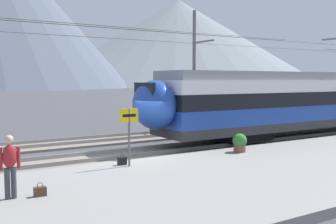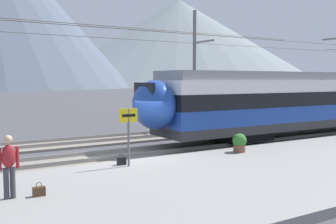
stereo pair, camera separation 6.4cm
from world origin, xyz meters
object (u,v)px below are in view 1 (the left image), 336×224
Objects in this scene: platform_sign at (129,124)px; handbag_near_sign at (122,161)px; train_near_platform at (324,99)px; catenary_mast_far_side at (195,68)px; handbag_beside_passenger at (40,191)px; potted_plant_platform_edge at (240,142)px; passenger_walking at (10,163)px.

platform_sign is 4.99× the size of handbag_near_sign.
train_near_platform is 60.64× the size of handbag_near_sign.
platform_sign is at bearing -168.86° from train_near_platform.
catenary_mast_far_side is at bearing 43.06° from handbag_near_sign.
handbag_beside_passenger is at bearing -150.36° from platform_sign.
platform_sign is at bearing 29.64° from handbag_beside_passenger.
train_near_platform is at bearing 9.84° from handbag_near_sign.
potted_plant_platform_edge is at bearing -163.01° from train_near_platform.
passenger_walking is 1.09m from handbag_beside_passenger.
platform_sign reaches higher than handbag_near_sign.
handbag_beside_passenger is 0.90× the size of handbag_near_sign.
passenger_walking is at bearing -168.66° from potted_plant_platform_edge.
catenary_mast_far_side is 21.35× the size of platform_sign.
catenary_mast_far_side is at bearing 44.49° from platform_sign.
catenary_mast_far_side is 118.81× the size of handbag_beside_passenger.
platform_sign is 1.24× the size of passenger_walking.
train_near_platform is 15.09× the size of passenger_walking.
catenary_mast_far_side is at bearing 39.03° from passenger_walking.
passenger_walking is at bearing 166.95° from handbag_beside_passenger.
platform_sign is 4.79m from passenger_walking.
train_near_platform is at bearing 16.99° from potted_plant_platform_edge.
train_near_platform is 67.61× the size of handbag_beside_passenger.
passenger_walking is at bearing -156.34° from platform_sign.
train_near_platform is 12.15× the size of platform_sign.
catenary_mast_far_side is 10.74m from potted_plant_platform_edge.
handbag_near_sign is at bearing -136.94° from catenary_mast_far_side.
passenger_walking is 4.48× the size of handbag_beside_passenger.
catenary_mast_far_side is at bearing 65.81° from potted_plant_platform_edge.
train_near_platform is at bearing -51.07° from catenary_mast_far_side.
passenger_walking is at bearing -165.85° from train_near_platform.
passenger_walking is (-18.99, -4.79, -0.99)m from train_near_platform.
handbag_near_sign is (-0.14, 0.32, -1.39)m from platform_sign.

